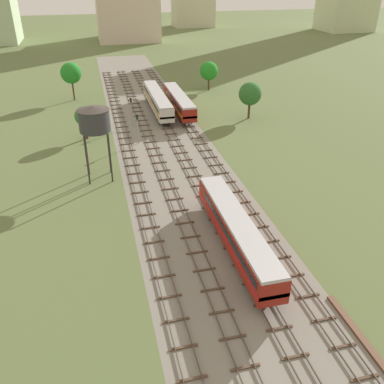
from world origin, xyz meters
The scene contains 17 objects.
ground_plane centered at (0.00, 56.00, 0.00)m, with size 480.00×480.00×0.00m, color #5B6B3D.
ballast_bed centered at (0.00, 56.00, 0.00)m, with size 16.61×176.00×0.01m, color gray.
track_far_left centered at (-6.31, 57.00, 0.14)m, with size 2.40×126.00×0.29m.
track_left centered at (-2.10, 57.00, 0.14)m, with size 2.40×126.00×0.29m.
track_centre_left centered at (2.10, 57.00, 0.14)m, with size 2.40×126.00×0.29m.
track_centre centered at (6.31, 57.00, 0.14)m, with size 2.40×126.00×0.29m.
diesel_railcar_centre_left_nearest centered at (2.10, 28.04, 2.60)m, with size 2.96×20.50×3.80m.
diesel_railcar_centre_near centered at (6.31, 76.72, 2.60)m, with size 2.96×20.50×3.80m.
passenger_coach_centre_left_mid centered at (2.10, 78.55, 2.61)m, with size 2.96×22.00×3.80m.
water_tower centered at (-11.31, 49.44, 8.89)m, with size 4.47×4.47×10.78m.
signal_post_nearest centered at (-4.20, 61.46, 3.40)m, with size 0.28×0.47×5.35m.
signal_post_near centered at (-4.20, 70.81, 3.56)m, with size 0.28×0.47×5.62m.
lineside_tree_0 centered at (-15.27, 91.97, 6.15)m, with size 4.68×4.68×8.52m.
lineside_tree_2 centered at (-12.96, 66.06, 4.14)m, with size 3.40×3.40×5.90m.
lineside_tree_3 centered at (19.41, 69.90, 5.01)m, with size 4.56×4.56×7.32m.
lineside_tree_4 centered at (17.44, 93.01, 4.72)m, with size 4.48×4.48×6.98m.
spare_rail_bundle centered at (8.27, 13.90, 0.12)m, with size 0.60×10.00×0.24m, color brown.
Camera 1 is at (-11.16, -6.21, 27.15)m, focal length 38.52 mm.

